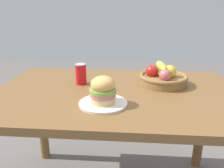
# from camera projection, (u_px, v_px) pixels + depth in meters

# --- Properties ---
(dining_table) EXTENTS (1.40, 0.90, 0.75)m
(dining_table) POSITION_uv_depth(u_px,v_px,m) (116.00, 107.00, 1.32)
(dining_table) COLOR brown
(dining_table) RESTS_ON ground_plane
(plate) EXTENTS (0.24, 0.24, 0.01)m
(plate) POSITION_uv_depth(u_px,v_px,m) (103.00, 103.00, 1.10)
(plate) COLOR silver
(plate) RESTS_ON dining_table
(sandwich) EXTENTS (0.13, 0.13, 0.13)m
(sandwich) POSITION_uv_depth(u_px,v_px,m) (103.00, 90.00, 1.08)
(sandwich) COLOR #E5BC75
(sandwich) RESTS_ON plate
(soda_can) EXTENTS (0.07, 0.07, 0.13)m
(soda_can) POSITION_uv_depth(u_px,v_px,m) (81.00, 74.00, 1.38)
(soda_can) COLOR red
(soda_can) RESTS_ON dining_table
(fruit_basket) EXTENTS (0.29, 0.29, 0.14)m
(fruit_basket) POSITION_uv_depth(u_px,v_px,m) (163.00, 77.00, 1.38)
(fruit_basket) COLOR olive
(fruit_basket) RESTS_ON dining_table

